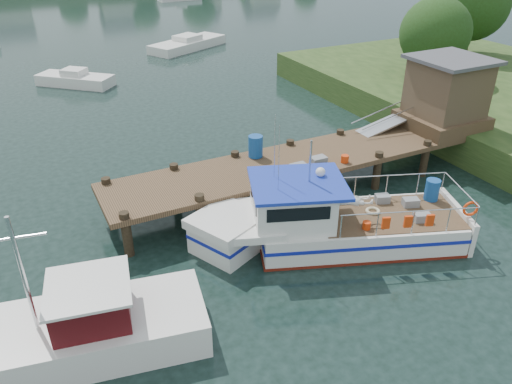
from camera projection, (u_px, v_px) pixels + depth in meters
name	position (u px, v px, depth m)	size (l,w,h in m)	color
ground_plane	(261.00, 199.00, 19.39)	(160.00, 160.00, 0.00)	black
dock	(399.00, 118.00, 20.90)	(16.60, 3.00, 4.78)	#4E3925
lobster_boat	(326.00, 223.00, 16.36)	(9.13, 5.29, 4.49)	silver
work_boat	(59.00, 334.00, 12.23)	(7.85, 3.55, 4.10)	silver
moored_b	(75.00, 79.00, 32.30)	(4.75, 4.57, 1.09)	silver
moored_c	(188.00, 44.00, 41.36)	(7.33, 5.29, 1.11)	silver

